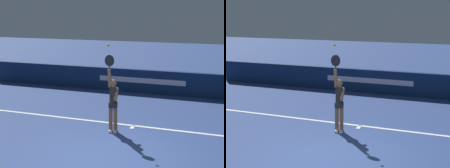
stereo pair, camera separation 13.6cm
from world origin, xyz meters
The scene contains 5 objects.
ground_plane centered at (0.00, 0.00, 0.00)m, with size 60.00×60.00×0.00m, color navy.
court_lines centered at (0.00, 0.08, 0.00)m, with size 11.85×5.46×0.00m.
back_wall centered at (0.00, 7.21, 0.51)m, with size 17.16×0.25×1.02m.
tennis_player centered at (-0.44, 1.97, 0.97)m, with size 0.45×0.47×2.34m.
tennis_ball centered at (-0.57, 1.93, 2.63)m, with size 0.07×0.07×0.07m.
Camera 2 is at (3.16, -7.62, 3.70)m, focal length 57.10 mm.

